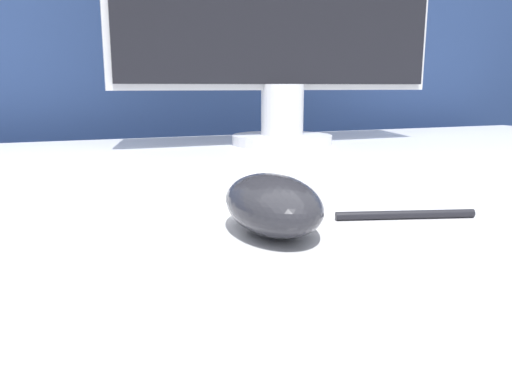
% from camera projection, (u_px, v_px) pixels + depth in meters
% --- Properties ---
extents(partition_panel, '(5.00, 0.03, 1.18)m').
position_uv_depth(partition_panel, '(148.00, 185.00, 1.34)').
color(partition_panel, navy).
rests_on(partition_panel, ground_plane).
extents(computer_mouse_near, '(0.08, 0.13, 0.05)m').
position_uv_depth(computer_mouse_near, '(273.00, 204.00, 0.41)').
color(computer_mouse_near, '#232328').
rests_on(computer_mouse_near, desk).
extents(keyboard, '(0.47, 0.21, 0.02)m').
position_uv_depth(keyboard, '(107.00, 183.00, 0.57)').
color(keyboard, silver).
rests_on(keyboard, desk).
extents(pen, '(0.13, 0.04, 0.01)m').
position_uv_depth(pen, '(405.00, 215.00, 0.46)').
color(pen, black).
rests_on(pen, desk).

